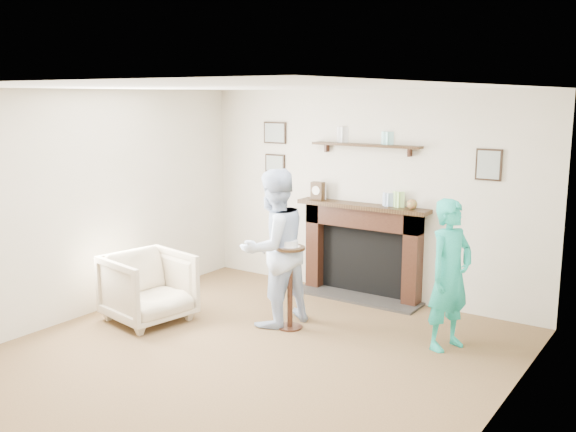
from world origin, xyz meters
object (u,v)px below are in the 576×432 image
Objects in this scene: armchair at (150,321)px; man at (274,323)px; pedestal_table at (290,271)px; woman at (446,347)px.

armchair is 0.49× the size of man.
pedestal_table is (1.40, 0.68, 0.63)m from armchair.
armchair is at bearing 130.15° from woman.
woman reaches higher than armchair.
man reaches higher than woman.
man is 0.66m from pedestal_table.
pedestal_table is at bearing -53.65° from armchair.
armchair is at bearing -45.13° from man.
pedestal_table reaches higher than woman.
woman is (1.79, 0.41, 0.00)m from man.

